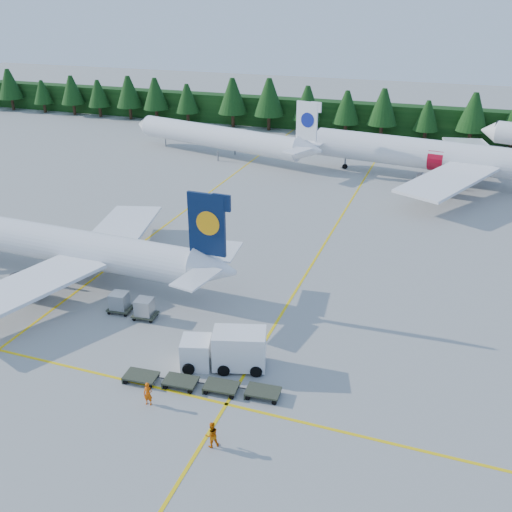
% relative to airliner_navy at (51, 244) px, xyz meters
% --- Properties ---
extents(ground, '(320.00, 320.00, 0.00)m').
position_rel_airliner_navy_xyz_m(ground, '(18.52, -7.32, -3.24)').
color(ground, '#9E9E98').
rests_on(ground, ground).
extents(taxi_stripe_a, '(0.25, 120.00, 0.01)m').
position_rel_airliner_navy_xyz_m(taxi_stripe_a, '(4.52, 12.68, -3.23)').
color(taxi_stripe_a, yellow).
rests_on(taxi_stripe_a, ground).
extents(taxi_stripe_b, '(0.25, 120.00, 0.01)m').
position_rel_airliner_navy_xyz_m(taxi_stripe_b, '(24.52, 12.68, -3.23)').
color(taxi_stripe_b, yellow).
rests_on(taxi_stripe_b, ground).
extents(taxi_stripe_cross, '(80.00, 0.25, 0.01)m').
position_rel_airliner_navy_xyz_m(taxi_stripe_cross, '(18.52, -13.32, -3.23)').
color(taxi_stripe_cross, yellow).
rests_on(taxi_stripe_cross, ground).
extents(treeline_hedge, '(220.00, 4.00, 6.00)m').
position_rel_airliner_navy_xyz_m(treeline_hedge, '(18.52, 74.68, -0.24)').
color(treeline_hedge, black).
rests_on(treeline_hedge, ground).
extents(airliner_navy, '(37.06, 30.48, 10.77)m').
position_rel_airliner_navy_xyz_m(airliner_navy, '(0.00, 0.00, 0.00)').
color(airliner_navy, white).
rests_on(airliner_navy, ground).
extents(airliner_red, '(44.84, 36.66, 13.08)m').
position_rel_airliner_navy_xyz_m(airliner_red, '(34.09, 45.61, 0.69)').
color(airliner_red, white).
rests_on(airliner_red, ground).
extents(airliner_far_left, '(37.57, 12.42, 11.14)m').
position_rel_airliner_navy_xyz_m(airliner_far_left, '(-3.20, 48.12, 0.25)').
color(airliner_far_left, white).
rests_on(airliner_far_left, ground).
extents(service_truck, '(6.87, 4.08, 3.12)m').
position_rel_airliner_navy_xyz_m(service_truck, '(22.67, -9.18, -1.69)').
color(service_truck, white).
rests_on(service_truck, ground).
extents(dolly_train, '(11.73, 3.08, 0.14)m').
position_rel_airliner_navy_xyz_m(dolly_train, '(22.10, -12.30, -2.78)').
color(dolly_train, '#363A2A').
rests_on(dolly_train, ground).
extents(uld_pair, '(4.90, 2.01, 1.60)m').
position_rel_airliner_navy_xyz_m(uld_pair, '(11.97, -4.84, -2.16)').
color(uld_pair, '#363A2A').
rests_on(uld_pair, ground).
extents(crew_a, '(0.70, 0.51, 1.77)m').
position_rel_airliner_navy_xyz_m(crew_a, '(19.37, -15.14, -2.35)').
color(crew_a, '#D84D04').
rests_on(crew_a, ground).
extents(crew_b, '(1.13, 1.10, 1.84)m').
position_rel_airliner_navy_xyz_m(crew_b, '(25.20, -17.38, -2.32)').
color(crew_b, '#D96304').
rests_on(crew_b, ground).
extents(crew_c, '(0.55, 0.73, 1.62)m').
position_rel_airliner_navy_xyz_m(crew_c, '(23.53, -8.71, -2.43)').
color(crew_c, '#ED3304').
rests_on(crew_c, ground).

